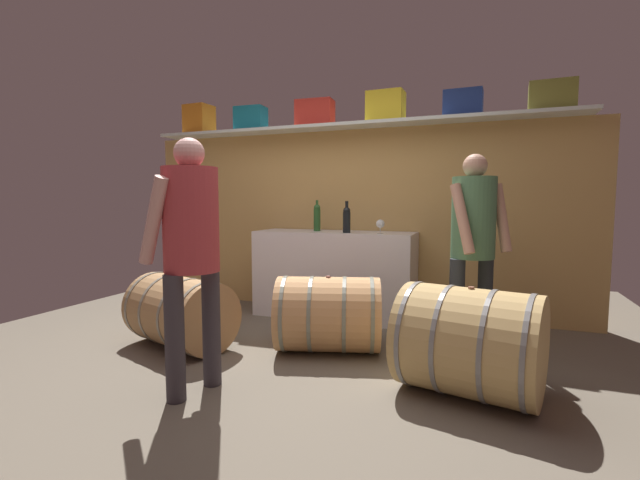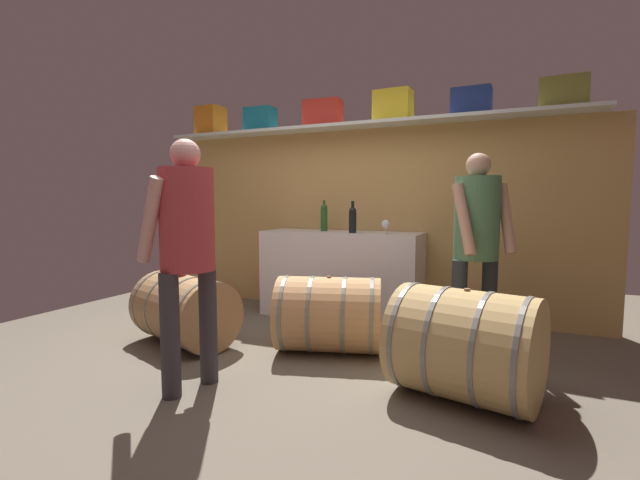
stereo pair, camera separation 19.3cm
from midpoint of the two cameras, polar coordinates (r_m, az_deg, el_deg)
ground_plane at (r=3.48m, az=-1.67°, el=-14.86°), size 5.99×7.23×0.02m
back_wall_panel at (r=4.69m, az=6.35°, el=2.42°), size 4.79×0.10×1.92m
high_shelf_board at (r=4.60m, az=5.88°, el=14.60°), size 4.41×0.40×0.03m
toolcase_orange at (r=5.47m, az=-13.09°, el=14.90°), size 0.30×0.27×0.33m
toolcase_teal at (r=5.09m, az=-6.72°, el=15.35°), size 0.34×0.23×0.26m
toolcase_red at (r=4.75m, az=1.57°, el=16.21°), size 0.40×0.23×0.28m
toolcase_yellow at (r=4.53m, az=10.80°, el=16.83°), size 0.36×0.24×0.30m
toolcase_navy at (r=4.41m, az=20.44°, el=16.57°), size 0.35×0.22×0.25m
toolcase_olive at (r=4.43m, az=30.38°, el=16.20°), size 0.38×0.29×0.25m
work_cabinet at (r=4.46m, az=4.01°, el=-4.50°), size 1.61×0.53×0.87m
wine_bottle_green at (r=4.49m, az=1.77°, el=3.03°), size 0.07×0.07×0.32m
wine_bottle_dark at (r=4.23m, az=5.60°, el=2.75°), size 0.07×0.07×0.31m
wine_glass at (r=4.10m, az=9.95°, el=2.02°), size 0.08×0.08×0.14m
wine_barrel_near at (r=3.77m, az=-15.86°, el=-8.77°), size 0.97×0.80×0.58m
wine_barrel_far at (r=3.46m, az=2.78°, el=-9.67°), size 0.93×0.78×0.60m
wine_barrel_flank at (r=2.81m, az=20.42°, el=-12.74°), size 0.92×0.81×0.67m
tasting_cup at (r=3.73m, az=-16.36°, el=-4.09°), size 0.07×0.07×0.04m
winemaker_pouring at (r=2.75m, az=-15.13°, el=0.22°), size 0.43×0.49×1.55m
visitor_tasting at (r=3.47m, az=21.35°, el=0.81°), size 0.48×0.47×1.53m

